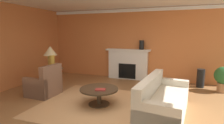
{
  "coord_description": "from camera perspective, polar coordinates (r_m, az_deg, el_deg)",
  "views": [
    {
      "loc": [
        1.48,
        -3.91,
        1.86
      ],
      "look_at": [
        -0.27,
        1.12,
        1.0
      ],
      "focal_mm": 28.34,
      "sensor_mm": 36.0,
      "label": 1
    }
  ],
  "objects": [
    {
      "name": "ground_plane",
      "position": [
        4.57,
        -1.45,
        -14.82
      ],
      "size": [
        9.57,
        9.57,
        0.0
      ],
      "primitive_type": "plane",
      "color": "olive"
    },
    {
      "name": "wall_fireplace",
      "position": [
        7.33,
        7.56,
        5.69
      ],
      "size": [
        7.96,
        0.12,
        2.85
      ],
      "primitive_type": "cube",
      "color": "#CC723D",
      "rests_on": "ground_plane"
    },
    {
      "name": "wall_window",
      "position": [
        6.72,
        -31.94,
        4.07
      ],
      "size": [
        0.12,
        6.99,
        2.85
      ],
      "primitive_type": "cube",
      "color": "#CC723D",
      "rests_on": "ground_plane"
    },
    {
      "name": "crown_moulding",
      "position": [
        7.29,
        7.66,
        16.25
      ],
      "size": [
        7.96,
        0.08,
        0.12
      ],
      "primitive_type": "cube",
      "color": "white"
    },
    {
      "name": "area_rug",
      "position": [
        4.82,
        -4.17,
        -13.49
      ],
      "size": [
        3.03,
        2.69,
        0.01
      ],
      "primitive_type": "cube",
      "color": "tan",
      "rests_on": "ground_plane"
    },
    {
      "name": "fireplace",
      "position": [
        7.28,
        5.14,
        -0.96
      ],
      "size": [
        1.8,
        0.35,
        1.24
      ],
      "color": "white",
      "rests_on": "ground_plane"
    },
    {
      "name": "sofa",
      "position": [
        4.37,
        15.98,
        -12.16
      ],
      "size": [
        1.15,
        2.19,
        0.85
      ],
      "color": "beige",
      "rests_on": "ground_plane"
    },
    {
      "name": "armchair_near_window",
      "position": [
        5.76,
        -20.94,
        -7.09
      ],
      "size": [
        0.83,
        0.83,
        0.95
      ],
      "color": "brown",
      "rests_on": "ground_plane"
    },
    {
      "name": "coffee_table",
      "position": [
        4.7,
        -4.21,
        -9.78
      ],
      "size": [
        1.0,
        1.0,
        0.45
      ],
      "color": "#3D2D1E",
      "rests_on": "ground_plane"
    },
    {
      "name": "side_table",
      "position": [
        6.32,
        -18.89,
        -4.68
      ],
      "size": [
        0.56,
        0.56,
        0.7
      ],
      "color": "#3D2D1E",
      "rests_on": "ground_plane"
    },
    {
      "name": "table_lamp",
      "position": [
        6.18,
        -19.28,
        2.77
      ],
      "size": [
        0.44,
        0.44,
        0.75
      ],
      "color": "#B28E38",
      "rests_on": "side_table"
    },
    {
      "name": "vase_on_side_table",
      "position": [
        6.03,
        -18.73,
        -0.12
      ],
      "size": [
        0.16,
        0.16,
        0.47
      ],
      "primitive_type": "cylinder",
      "color": "#B7892D",
      "rests_on": "side_table"
    },
    {
      "name": "vase_tall_corner",
      "position": [
        6.89,
        26.67,
        -4.71
      ],
      "size": [
        0.26,
        0.26,
        0.64
      ],
      "primitive_type": "cylinder",
      "color": "black",
      "rests_on": "ground_plane"
    },
    {
      "name": "vase_mantel_right",
      "position": [
        7.02,
        9.51,
        5.43
      ],
      "size": [
        0.18,
        0.18,
        0.36
      ],
      "primitive_type": "cylinder",
      "color": "black",
      "rests_on": "fireplace"
    },
    {
      "name": "book_red_cover",
      "position": [
        4.5,
        -3.75,
        -8.89
      ],
      "size": [
        0.29,
        0.23,
        0.03
      ],
      "primitive_type": "cube",
      "rotation": [
        0.0,
        0.0,
        0.28
      ],
      "color": "maroon",
      "rests_on": "coffee_table"
    },
    {
      "name": "potted_plant",
      "position": [
        6.62,
        32.32,
        -4.19
      ],
      "size": [
        0.56,
        0.56,
        0.83
      ],
      "color": "#A8754C",
      "rests_on": "ground_plane"
    }
  ]
}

